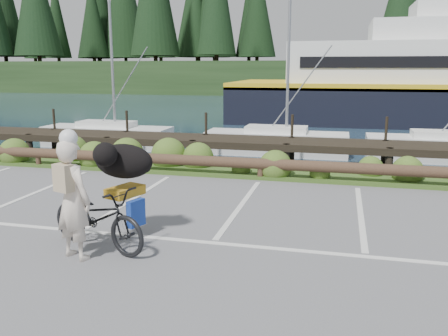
{
  "coord_description": "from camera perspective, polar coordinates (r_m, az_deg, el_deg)",
  "views": [
    {
      "loc": [
        2.09,
        -8.07,
        3.06
      ],
      "look_at": [
        -0.11,
        0.85,
        1.1
      ],
      "focal_mm": 38.0,
      "sensor_mm": 36.0,
      "label": 1
    }
  ],
  "objects": [
    {
      "name": "log_rail",
      "position": [
        13.2,
        4.38,
        -1.4
      ],
      "size": [
        32.0,
        0.3,
        0.6
      ],
      "primitive_type": null,
      "color": "#443021",
      "rests_on": "ground"
    },
    {
      "name": "bicycle",
      "position": [
        8.39,
        -14.97,
        -5.76
      ],
      "size": [
        2.23,
        1.38,
        1.11
      ],
      "primitive_type": "imported",
      "rotation": [
        0.0,
        0.0,
        1.24
      ],
      "color": "black",
      "rests_on": "ground"
    },
    {
      "name": "harbor_backdrop",
      "position": [
        86.61,
        12.92,
        9.72
      ],
      "size": [
        170.0,
        160.0,
        30.0
      ],
      "color": "#1B3043",
      "rests_on": "ground"
    },
    {
      "name": "cyclist",
      "position": [
        7.97,
        -17.74,
        -3.68
      ],
      "size": [
        0.83,
        0.68,
        1.96
      ],
      "primitive_type": "imported",
      "rotation": [
        0.0,
        0.0,
        2.81
      ],
      "color": "beige",
      "rests_on": "ground"
    },
    {
      "name": "vegetation_strip",
      "position": [
        13.86,
        4.87,
        -0.54
      ],
      "size": [
        34.0,
        1.6,
        0.1
      ],
      "primitive_type": "cube",
      "color": "#3D5B21",
      "rests_on": "ground"
    },
    {
      "name": "ground",
      "position": [
        8.88,
        -0.61,
        -8.12
      ],
      "size": [
        72.0,
        72.0,
        0.0
      ],
      "primitive_type": "plane",
      "color": "#5A5A5D"
    },
    {
      "name": "dog",
      "position": [
        8.63,
        -11.96,
        0.8
      ],
      "size": [
        0.86,
        1.2,
        0.62
      ],
      "primitive_type": "ellipsoid",
      "rotation": [
        0.0,
        0.0,
        1.24
      ],
      "color": "black",
      "rests_on": "bicycle"
    }
  ]
}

